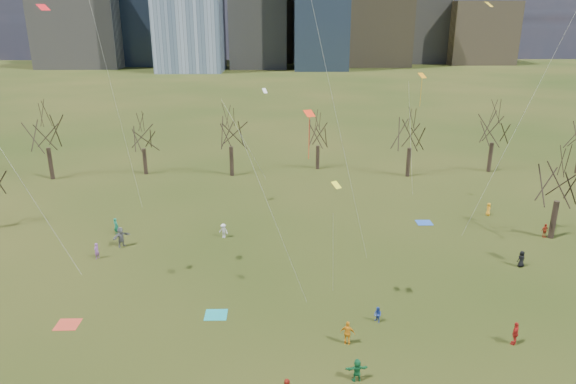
{
  "coord_description": "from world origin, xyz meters",
  "views": [
    {
      "loc": [
        -0.99,
        -27.66,
        20.43
      ],
      "look_at": [
        0.0,
        12.0,
        7.0
      ],
      "focal_mm": 32.0,
      "sensor_mm": 36.0,
      "label": 1
    }
  ],
  "objects_px": {
    "blanket_navy": "(424,223)",
    "blanket_crimson": "(68,325)",
    "blanket_teal": "(216,315)",
    "person_4": "(348,333)"
  },
  "relations": [
    {
      "from": "blanket_navy",
      "to": "blanket_crimson",
      "type": "xyz_separation_m",
      "value": [
        -30.37,
        -18.3,
        0.0
      ]
    },
    {
      "from": "blanket_navy",
      "to": "blanket_teal",
      "type": "bearing_deg",
      "value": -139.22
    },
    {
      "from": "blanket_teal",
      "to": "blanket_navy",
      "type": "bearing_deg",
      "value": 40.78
    },
    {
      "from": "person_4",
      "to": "blanket_navy",
      "type": "bearing_deg",
      "value": -99.95
    },
    {
      "from": "person_4",
      "to": "blanket_teal",
      "type": "bearing_deg",
      "value": -4.69
    },
    {
      "from": "blanket_navy",
      "to": "blanket_crimson",
      "type": "distance_m",
      "value": 35.46
    },
    {
      "from": "blanket_teal",
      "to": "blanket_navy",
      "type": "height_order",
      "value": "same"
    },
    {
      "from": "blanket_navy",
      "to": "person_4",
      "type": "xyz_separation_m",
      "value": [
        -10.98,
        -21.02,
        0.82
      ]
    },
    {
      "from": "blanket_crimson",
      "to": "person_4",
      "type": "xyz_separation_m",
      "value": [
        19.39,
        -2.73,
        0.82
      ]
    },
    {
      "from": "blanket_navy",
      "to": "person_4",
      "type": "height_order",
      "value": "person_4"
    }
  ]
}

